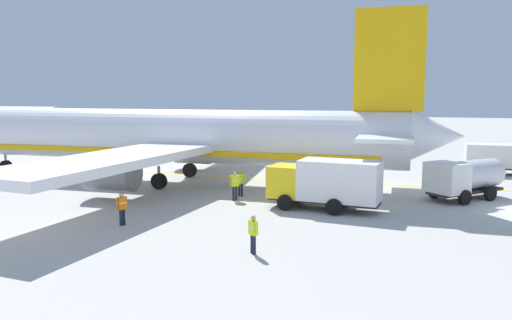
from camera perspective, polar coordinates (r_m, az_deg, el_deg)
The scene contains 10 objects.
airliner_foreground at distance 37.55m, azimuth -10.51°, elevation 2.63°, with size 34.69×41.63×11.90m.
service_truck_fuel at distance 33.64m, azimuth 22.56°, elevation -1.81°, with size 5.22×5.08×2.40m.
service_truck_baggage at distance 28.56m, azimuth 7.89°, elevation -2.50°, with size 2.95×6.43×2.83m.
service_truck_catering at distance 45.51m, azimuth 26.58°, elevation 0.31°, with size 2.54×6.38×2.44m.
cargo_container_near at distance 37.80m, azimuth 4.44°, elevation -0.99°, with size 1.90×1.90×1.97m.
crew_marshaller at distance 20.67m, azimuth -0.32°, elevation -8.07°, with size 0.48×0.48×1.61m.
crew_loader_left at distance 25.87m, azimuth -14.97°, elevation -5.09°, with size 0.59×0.38×1.65m.
crew_loader_right at distance 32.06m, azimuth -1.76°, elevation -2.40°, with size 0.26×0.63×1.67m.
crew_supervisor at distance 30.79m, azimuth -2.41°, elevation -2.67°, with size 0.47×0.50×1.79m.
apron_guide_line at distance 39.49m, azimuth -2.28°, elevation -1.97°, with size 0.30×60.00×0.01m, color yellow.
Camera 1 is at (-30.42, 6.67, 6.49)m, focal length 35.27 mm.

